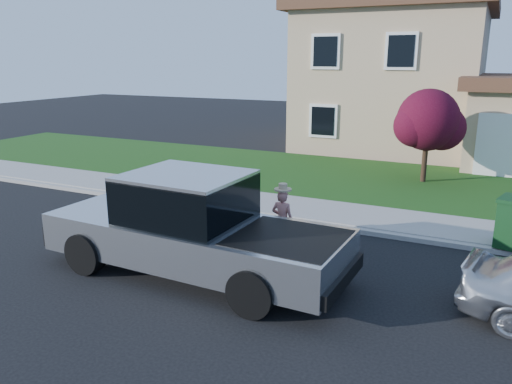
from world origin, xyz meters
TOP-DOWN VIEW (x-y plane):
  - ground at (0.00, 0.00)m, footprint 80.00×80.00m
  - curb at (1.00, 2.90)m, footprint 40.00×0.20m
  - sidewalk at (1.00, 4.00)m, footprint 40.00×2.00m
  - lawn at (1.00, 8.50)m, footprint 40.00×7.00m
  - house at (1.31, 16.38)m, footprint 14.00×11.30m
  - pickup_truck at (-0.53, -1.02)m, footprint 6.49×2.59m
  - woman at (0.63, 0.92)m, footprint 0.55×0.39m
  - ornamental_tree at (2.72, 8.97)m, footprint 2.36×2.12m

SIDE VIEW (x-z plane):
  - ground at x=0.00m, z-range 0.00..0.00m
  - lawn at x=1.00m, z-range 0.00..0.10m
  - curb at x=1.00m, z-range 0.00..0.12m
  - sidewalk at x=1.00m, z-range 0.00..0.15m
  - woman at x=0.63m, z-range -0.04..1.57m
  - pickup_truck at x=-0.53m, z-range -0.07..2.04m
  - ornamental_tree at x=2.72m, z-range 0.55..3.78m
  - house at x=1.31m, z-range -0.26..6.59m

